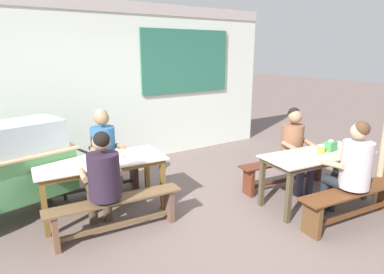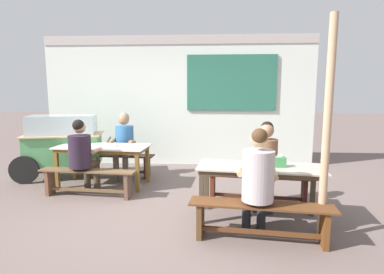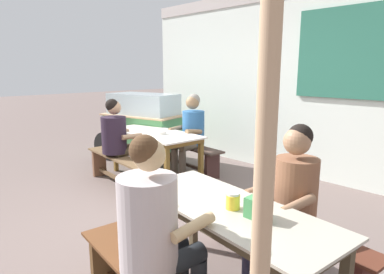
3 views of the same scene
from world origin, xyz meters
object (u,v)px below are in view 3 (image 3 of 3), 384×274
object	(u,v)px
food_cart	(143,122)
person_left_back_turned	(118,137)
tissue_box	(258,208)
condiment_jar	(233,201)
dining_table_near	(228,217)
bench_near_back	(281,238)
soup_bowl	(162,133)
bench_far_front	(119,167)
person_near_front	(156,226)
dining_table_far	(155,137)
bench_far_back	(186,153)
wooden_support_post	(265,167)
person_right_near_table	(289,195)
person_center_facing	(191,129)

from	to	relation	value
food_cart	person_left_back_turned	distance (m)	1.32
tissue_box	condiment_jar	bearing A→B (deg)	-179.68
dining_table_near	bench_near_back	bearing A→B (deg)	83.59
dining_table_near	soup_bowl	world-z (taller)	soup_bowl
soup_bowl	bench_far_front	bearing A→B (deg)	-115.41
bench_near_back	person_near_front	distance (m)	1.25
dining_table_far	person_near_front	bearing A→B (deg)	-37.62
bench_near_back	condiment_jar	bearing A→B (deg)	-91.97
bench_far_back	wooden_support_post	size ratio (longest dim) A/B	0.60
person_left_back_turned	wooden_support_post	xyz separation A→B (m)	(3.34, -1.34, 0.54)
dining_table_far	dining_table_near	size ratio (longest dim) A/B	0.99
dining_table_near	wooden_support_post	size ratio (longest dim) A/B	0.67
food_cart	tissue_box	world-z (taller)	food_cart
tissue_box	wooden_support_post	distance (m)	0.79
bench_far_front	wooden_support_post	bearing A→B (deg)	-21.44
bench_far_front	wooden_support_post	world-z (taller)	wooden_support_post
dining_table_far	person_right_near_table	distance (m)	2.85
tissue_box	soup_bowl	world-z (taller)	tissue_box
condiment_jar	food_cart	bearing A→B (deg)	152.67
bench_near_back	bench_far_front	bearing A→B (deg)	177.21
soup_bowl	wooden_support_post	bearing A→B (deg)	-31.81
person_center_facing	condiment_jar	size ratio (longest dim) A/B	11.20
dining_table_far	person_near_front	size ratio (longest dim) A/B	1.28
person_center_facing	bench_far_back	bearing A→B (deg)	158.73
dining_table_far	wooden_support_post	size ratio (longest dim) A/B	0.66
dining_table_far	condiment_jar	xyz separation A→B (m)	(2.61, -1.36, 0.13)
dining_table_near	bench_far_back	xyz separation A→B (m)	(-2.52, 1.95, -0.35)
person_right_near_table	food_cart	bearing A→B (deg)	160.39
person_right_near_table	soup_bowl	world-z (taller)	person_right_near_table
person_center_facing	bench_far_front	bearing A→B (deg)	-103.52
soup_bowl	dining_table_far	bearing A→B (deg)	169.78
bench_far_back	condiment_jar	xyz separation A→B (m)	(2.56, -1.96, 0.49)
dining_table_far	tissue_box	xyz separation A→B (m)	(2.81, -1.36, 0.14)
dining_table_near	condiment_jar	size ratio (longest dim) A/B	14.63
dining_table_far	bench_far_front	bearing A→B (deg)	-94.39
food_cart	person_right_near_table	bearing A→B (deg)	-19.61
dining_table_near	person_right_near_table	size ratio (longest dim) A/B	1.33
bench_far_front	bench_far_back	bearing A→B (deg)	85.61
bench_near_back	soup_bowl	xyz separation A→B (m)	(-2.41, 0.70, 0.46)
bench_far_front	bench_near_back	bearing A→B (deg)	-2.79
person_left_back_turned	condiment_jar	world-z (taller)	person_left_back_turned
tissue_box	condiment_jar	distance (m)	0.20
food_cart	wooden_support_post	xyz separation A→B (m)	(4.17, -2.38, 0.54)
bench_far_back	person_right_near_table	world-z (taller)	person_right_near_table
person_right_near_table	person_left_back_turned	xyz separation A→B (m)	(-2.87, 0.29, -0.00)
bench_near_back	person_right_near_table	xyz separation A→B (m)	(0.09, -0.08, 0.42)
person_center_facing	condiment_jar	xyz separation A→B (m)	(2.38, -1.89, 0.05)
dining_table_near	person_left_back_turned	bearing A→B (deg)	163.34
dining_table_far	wooden_support_post	distance (m)	3.75
bench_far_front	bench_near_back	distance (m)	2.68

